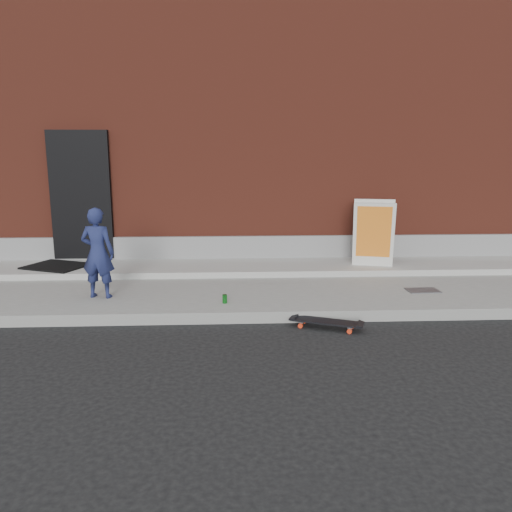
{
  "coord_description": "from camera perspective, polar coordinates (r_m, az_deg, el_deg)",
  "views": [
    {
      "loc": [
        0.06,
        -6.01,
        2.08
      ],
      "look_at": [
        0.39,
        0.8,
        0.71
      ],
      "focal_mm": 35.0,
      "sensor_mm": 36.0,
      "label": 1
    }
  ],
  "objects": [
    {
      "name": "skateboard",
      "position": [
        6.23,
        8.05,
        -7.48
      ],
      "size": [
        0.89,
        0.54,
        0.1
      ],
      "color": "red",
      "rests_on": "ground"
    },
    {
      "name": "ground",
      "position": [
        6.36,
        -3.18,
        -7.77
      ],
      "size": [
        80.0,
        80.0,
        0.0
      ],
      "primitive_type": "plane",
      "color": "black",
      "rests_on": "ground"
    },
    {
      "name": "child",
      "position": [
        7.17,
        -17.64,
        0.33
      ],
      "size": [
        0.5,
        0.37,
        1.25
      ],
      "primitive_type": "imported",
      "rotation": [
        0.0,
        0.0,
        2.99
      ],
      "color": "#1B224C",
      "rests_on": "sidewalk"
    },
    {
      "name": "sidewalk",
      "position": [
        7.77,
        -3.12,
        -3.63
      ],
      "size": [
        20.0,
        3.0,
        0.15
      ],
      "primitive_type": "cube",
      "color": "slate",
      "rests_on": "ground"
    },
    {
      "name": "doormat",
      "position": [
        9.05,
        -21.8,
        -1.07
      ],
      "size": [
        1.16,
        1.07,
        0.03
      ],
      "primitive_type": "cube",
      "rotation": [
        0.0,
        0.0,
        -0.4
      ],
      "color": "black",
      "rests_on": "apron"
    },
    {
      "name": "building",
      "position": [
        13.01,
        -3.11,
        13.16
      ],
      "size": [
        20.0,
        8.1,
        5.0
      ],
      "color": "maroon",
      "rests_on": "ground"
    },
    {
      "name": "apron",
      "position": [
        8.61,
        -3.09,
        -1.28
      ],
      "size": [
        20.0,
        1.2,
        0.1
      ],
      "primitive_type": "cube",
      "color": "#989893",
      "rests_on": "sidewalk"
    },
    {
      "name": "pizza_sign",
      "position": [
        8.71,
        13.26,
        2.65
      ],
      "size": [
        0.85,
        0.94,
        1.12
      ],
      "color": "silver",
      "rests_on": "apron"
    },
    {
      "name": "soda_can",
      "position": [
        6.69,
        -3.59,
        -4.91
      ],
      "size": [
        0.08,
        0.08,
        0.12
      ],
      "primitive_type": "cylinder",
      "rotation": [
        0.0,
        0.0,
        -0.23
      ],
      "color": "#197D23",
      "rests_on": "sidewalk"
    },
    {
      "name": "utility_plate",
      "position": [
        7.68,
        18.52,
        -3.75
      ],
      "size": [
        0.47,
        0.31,
        0.01
      ],
      "primitive_type": "cube",
      "rotation": [
        0.0,
        0.0,
        0.05
      ],
      "color": "#5A5A5F",
      "rests_on": "sidewalk"
    }
  ]
}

